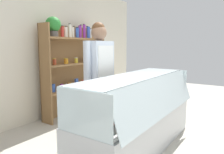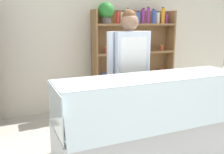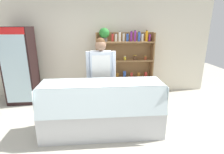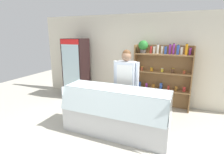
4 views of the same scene
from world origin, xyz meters
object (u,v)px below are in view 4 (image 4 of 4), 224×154
Objects in this scene: shelving_unit at (160,70)px; deli_display_case at (115,119)px; drinks_fridge at (76,69)px; shop_clerk at (126,79)px.

deli_display_case is at bearing -108.92° from shelving_unit.
drinks_fridge reaches higher than deli_display_case.
shelving_unit is at bearing 4.77° from drinks_fridge.
shelving_unit is 1.10× the size of shop_clerk.
drinks_fridge reaches higher than shop_clerk.
shop_clerk is at bearing -24.80° from drinks_fridge.
shelving_unit is 0.86× the size of deli_display_case.
drinks_fridge is at bearing -175.23° from shelving_unit.
shelving_unit reaches higher than shop_clerk.
shelving_unit reaches higher than deli_display_case.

